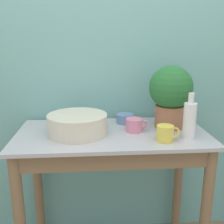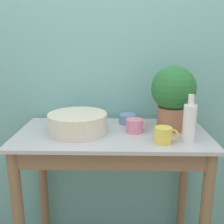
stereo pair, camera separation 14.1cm
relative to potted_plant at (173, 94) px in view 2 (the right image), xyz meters
The scene contains 8 objects.
wall_back 0.45m from the potted_plant, 143.09° to the left, with size 6.00×0.05×2.40m.
counter_table 0.56m from the potted_plant, 165.81° to the right, with size 1.10×0.56×0.89m.
potted_plant is the anchor object (origin of this frame).
bowl_wash_large 0.58m from the potted_plant, behind, with size 0.34×0.34×0.11m.
bottle_tall 0.23m from the potted_plant, 75.93° to the right, with size 0.07×0.07×0.25m.
mug_pink 0.29m from the potted_plant, 163.92° to the right, with size 0.13×0.10×0.08m.
mug_yellow 0.30m from the potted_plant, 110.38° to the right, with size 0.12×0.09×0.08m.
bowl_small_blue 0.33m from the potted_plant, 158.54° to the left, with size 0.11×0.11×0.06m.
Camera 2 is at (0.03, -1.15, 1.39)m, focal length 42.00 mm.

